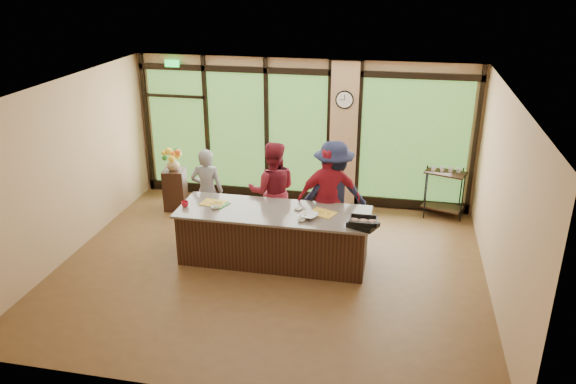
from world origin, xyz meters
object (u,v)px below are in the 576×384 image
at_px(cook_left, 207,191).
at_px(cook_right, 333,194).
at_px(roasting_pan, 363,225).
at_px(flower_stand, 175,189).
at_px(island_base, 274,237).
at_px(bar_cart, 444,187).

distance_m(cook_left, cook_right, 2.34).
xyz_separation_m(roasting_pan, flower_stand, (-3.97, 2.05, -0.53)).
bearing_deg(island_base, cook_left, 149.82).
bearing_deg(flower_stand, cook_left, -49.80).
xyz_separation_m(island_base, cook_right, (0.89, 0.80, 0.53)).
distance_m(island_base, bar_cart, 3.80).
bearing_deg(island_base, flower_stand, 145.03).
height_order(flower_stand, bar_cart, bar_cart).
xyz_separation_m(flower_stand, bar_cart, (5.37, 0.72, 0.20)).
relative_size(cook_right, bar_cart, 1.86).
relative_size(cook_left, roasting_pan, 3.84).
relative_size(island_base, cook_right, 1.60).
bearing_deg(roasting_pan, flower_stand, 177.15).
relative_size(cook_left, cook_right, 0.85).
bearing_deg(bar_cart, flower_stand, -153.46).
bearing_deg(bar_cart, cook_right, -121.75).
relative_size(island_base, roasting_pan, 7.26).
bearing_deg(cook_left, flower_stand, -46.79).
xyz_separation_m(roasting_pan, bar_cart, (1.40, 2.77, -0.33)).
distance_m(cook_left, roasting_pan, 3.17).
bearing_deg(flower_stand, island_base, -43.86).
relative_size(cook_left, bar_cart, 1.57).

